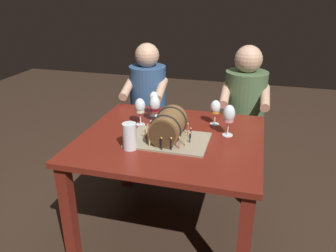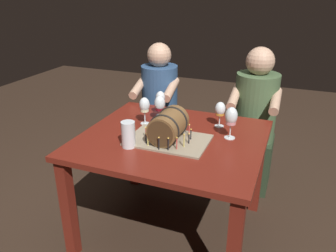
% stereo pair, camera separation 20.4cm
% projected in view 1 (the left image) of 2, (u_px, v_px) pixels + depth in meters
% --- Properties ---
extents(ground_plane, '(8.00, 8.00, 0.00)m').
position_uv_depth(ground_plane, '(171.00, 228.00, 2.42)').
color(ground_plane, '#332319').
extents(dining_table, '(1.14, 1.02, 0.73)m').
position_uv_depth(dining_table, '(171.00, 152.00, 2.18)').
color(dining_table, maroon).
rests_on(dining_table, ground).
extents(barrel_cake, '(0.49, 0.33, 0.20)m').
position_uv_depth(barrel_cake, '(168.00, 128.00, 2.04)').
color(barrel_cake, gray).
rests_on(barrel_cake, dining_table).
extents(wine_glass_empty, '(0.07, 0.07, 0.19)m').
position_uv_depth(wine_glass_empty, '(154.00, 99.00, 2.42)').
color(wine_glass_empty, white).
rests_on(wine_glass_empty, dining_table).
extents(wine_glass_amber, '(0.07, 0.07, 0.17)m').
position_uv_depth(wine_glass_amber, '(215.00, 108.00, 2.28)').
color(wine_glass_amber, white).
rests_on(wine_glass_amber, dining_table).
extents(wine_glass_rose, '(0.08, 0.08, 0.21)m').
position_uv_depth(wine_glass_rose, '(229.00, 115.00, 2.10)').
color(wine_glass_rose, white).
rests_on(wine_glass_rose, dining_table).
extents(wine_glass_red, '(0.08, 0.08, 0.19)m').
position_uv_depth(wine_glass_red, '(155.00, 105.00, 2.32)').
color(wine_glass_red, white).
rests_on(wine_glass_red, dining_table).
extents(wine_glass_white, '(0.07, 0.07, 0.19)m').
position_uv_depth(wine_glass_white, '(140.00, 107.00, 2.26)').
color(wine_glass_white, white).
rests_on(wine_glass_white, dining_table).
extents(beer_pint, '(0.08, 0.08, 0.16)m').
position_uv_depth(beer_pint, '(130.00, 137.00, 1.95)').
color(beer_pint, white).
rests_on(beer_pint, dining_table).
extents(person_seated_left, '(0.38, 0.47, 1.17)m').
position_uv_depth(person_seated_left, '(148.00, 116.00, 3.00)').
color(person_seated_left, '#1B2D46').
rests_on(person_seated_left, ground).
extents(person_seated_right, '(0.38, 0.46, 1.19)m').
position_uv_depth(person_seated_right, '(242.00, 123.00, 2.79)').
color(person_seated_right, '#2A3A24').
rests_on(person_seated_right, ground).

